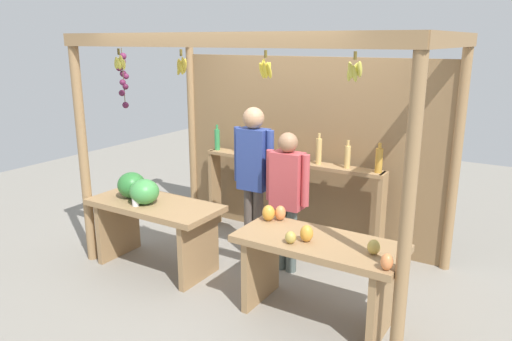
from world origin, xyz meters
The scene contains 7 objects.
ground_plane centered at (0.00, 0.00, 0.00)m, with size 12.00×12.00×0.00m, color gray.
market_stall centered at (-0.01, 0.44, 1.38)m, with size 3.48×1.91×2.40m.
fruit_counter_left centered at (-0.98, -0.69, 0.63)m, with size 1.41×0.64×0.99m.
fruit_counter_right centered at (0.92, -0.67, 0.55)m, with size 1.41×0.64×0.87m.
bottle_shelf_unit centered at (-0.05, 0.67, 0.80)m, with size 2.24×0.22×1.35m.
vendor_man centered at (-0.20, 0.10, 1.00)m, with size 0.48×0.23×1.67m.
vendor_woman centered at (0.27, -0.02, 0.87)m, with size 0.48×0.20×1.46m.
Camera 1 is at (2.46, -4.16, 2.34)m, focal length 34.17 mm.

